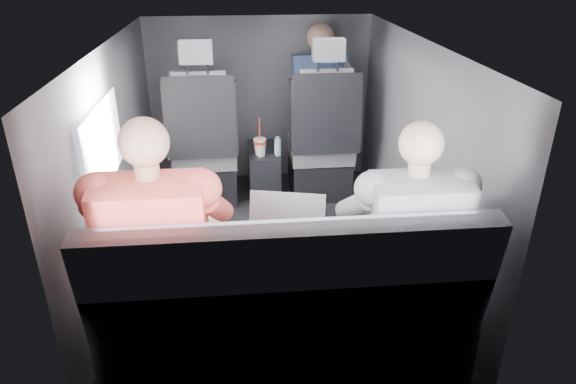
{
  "coord_description": "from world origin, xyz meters",
  "views": [
    {
      "loc": [
        -0.18,
        -2.88,
        1.81
      ],
      "look_at": [
        0.1,
        -0.05,
        0.46
      ],
      "focal_mm": 32.0,
      "sensor_mm": 36.0,
      "label": 1
    }
  ],
  "objects": [
    {
      "name": "laptop_silver",
      "position": [
        0.02,
        -0.74,
        0.63
      ],
      "size": [
        0.39,
        0.38,
        0.25
      ],
      "color": "#B0B0B5",
      "rests_on": "rear_bench"
    },
    {
      "name": "panel_right",
      "position": [
        0.9,
        0.0,
        0.68
      ],
      "size": [
        0.02,
        2.6,
        1.35
      ],
      "primitive_type": "cube",
      "color": "#56565B",
      "rests_on": "floor"
    },
    {
      "name": "soda_cup",
      "position": [
        -0.03,
        0.75,
        0.47
      ],
      "size": [
        0.1,
        0.1,
        0.29
      ],
      "color": "white",
      "rests_on": "center_console"
    },
    {
      "name": "water_bottle",
      "position": [
        0.1,
        0.74,
        0.47
      ],
      "size": [
        0.05,
        0.05,
        0.14
      ],
      "color": "#A0BED9",
      "rests_on": "center_console"
    },
    {
      "name": "floor",
      "position": [
        0.0,
        0.0,
        0.0
      ],
      "size": [
        2.6,
        2.6,
        0.0
      ],
      "primitive_type": "plane",
      "color": "black",
      "rests_on": "ground"
    },
    {
      "name": "ceiling",
      "position": [
        0.0,
        0.0,
        1.35
      ],
      "size": [
        2.6,
        2.6,
        0.0
      ],
      "primitive_type": "plane",
      "rotation": [
        3.14,
        0.0,
        0.0
      ],
      "color": "#B2B2AD",
      "rests_on": "panel_back"
    },
    {
      "name": "center_console",
      "position": [
        0.0,
        0.88,
        0.2
      ],
      "size": [
        0.24,
        0.48,
        0.41
      ],
      "color": "black",
      "rests_on": "floor"
    },
    {
      "name": "panel_left",
      "position": [
        -0.9,
        0.0,
        0.68
      ],
      "size": [
        0.02,
        2.6,
        1.35
      ],
      "primitive_type": "cube",
      "color": "#56565B",
      "rests_on": "floor"
    },
    {
      "name": "panel_front",
      "position": [
        0.0,
        1.3,
        0.68
      ],
      "size": [
        1.8,
        0.02,
        1.35
      ],
      "primitive_type": "cube",
      "color": "#56565B",
      "rests_on": "floor"
    },
    {
      "name": "passenger_front_right",
      "position": [
        0.46,
        1.1,
        0.76
      ],
      "size": [
        0.42,
        0.42,
        0.88
      ],
      "color": "navy",
      "rests_on": "front_seat_right"
    },
    {
      "name": "side_window",
      "position": [
        -0.88,
        -0.3,
        0.9
      ],
      "size": [
        0.02,
        0.75,
        0.42
      ],
      "primitive_type": "cube",
      "color": "white",
      "rests_on": "panel_left"
    },
    {
      "name": "passenger_rear_right",
      "position": [
        0.52,
        -0.97,
        0.63
      ],
      "size": [
        0.5,
        0.62,
        1.22
      ],
      "color": "navy",
      "rests_on": "rear_bench"
    },
    {
      "name": "laptop_black",
      "position": [
        0.53,
        -0.81,
        0.63
      ],
      "size": [
        0.37,
        0.39,
        0.22
      ],
      "color": "black",
      "rests_on": "passenger_rear_right"
    },
    {
      "name": "front_seat_right",
      "position": [
        0.45,
        0.84,
        0.4
      ],
      "size": [
        0.52,
        0.58,
        1.26
      ],
      "color": "black",
      "rests_on": "floor"
    },
    {
      "name": "laptop_white",
      "position": [
        -0.55,
        -0.76,
        0.63
      ],
      "size": [
        0.37,
        0.35,
        0.25
      ],
      "color": "white",
      "rests_on": "passenger_rear_left"
    },
    {
      "name": "front_seat_left",
      "position": [
        -0.45,
        0.84,
        0.4
      ],
      "size": [
        0.52,
        0.58,
        1.26
      ],
      "color": "black",
      "rests_on": "floor"
    },
    {
      "name": "passenger_rear_left",
      "position": [
        -0.53,
        -0.97,
        0.65
      ],
      "size": [
        0.53,
        0.65,
        1.27
      ],
      "color": "#303034",
      "rests_on": "rear_bench"
    },
    {
      "name": "seatbelt",
      "position": [
        0.45,
        0.67,
        0.8
      ],
      "size": [
        0.35,
        0.11,
        0.59
      ],
      "primitive_type": "cube",
      "rotation": [
        -0.14,
        0.49,
        0.0
      ],
      "color": "black",
      "rests_on": "front_seat_right"
    },
    {
      "name": "panel_back",
      "position": [
        0.0,
        -1.3,
        0.68
      ],
      "size": [
        1.8,
        0.02,
        1.35
      ],
      "primitive_type": "cube",
      "color": "#56565B",
      "rests_on": "floor"
    },
    {
      "name": "rear_bench",
      "position": [
        0.0,
        -1.06,
        0.31
      ],
      "size": [
        1.6,
        0.57,
        0.92
      ],
      "color": "slate",
      "rests_on": "floor"
    }
  ]
}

